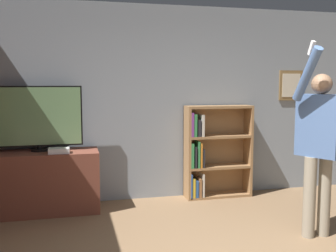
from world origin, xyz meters
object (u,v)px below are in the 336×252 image
Objects in this scene: television at (39,118)px; person at (320,139)px; game_console at (59,151)px; bookshelf at (211,152)px.

person reaches higher than television.
game_console is (0.24, -0.22, -0.39)m from television.
bookshelf reaches higher than game_console.
television is at bearing -178.29° from bookshelf.
game_console is 0.19× the size of bookshelf.
person is (0.59, -1.66, 0.41)m from bookshelf.
person is at bearing -70.34° from bookshelf.
television is at bearing 137.41° from game_console.
television is 3.33m from person.
television is 0.51m from game_console.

